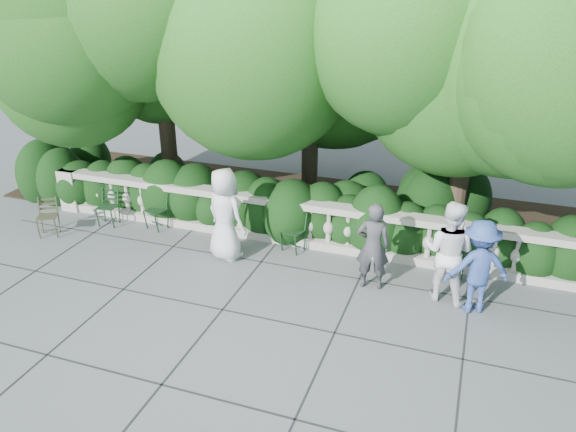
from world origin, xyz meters
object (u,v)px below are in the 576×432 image
(chair_b, at_px, (153,231))
(person_woman_grey, at_px, (373,246))
(chair_a, at_px, (107,227))
(chair_e, at_px, (289,253))
(person_older_blue, at_px, (478,267))
(person_casual_man, at_px, (448,251))
(chair_d, at_px, (449,285))
(person_businessman, at_px, (225,214))
(chair_weathered, at_px, (49,238))

(chair_b, xyz_separation_m, person_woman_grey, (5.07, -0.71, 0.83))
(chair_a, relative_size, chair_b, 1.00)
(chair_e, xyz_separation_m, person_older_blue, (3.65, -0.90, 0.84))
(chair_b, xyz_separation_m, person_casual_man, (6.37, -0.66, 0.93))
(person_woman_grey, xyz_separation_m, person_casual_man, (1.30, 0.05, 0.10))
(chair_e, xyz_separation_m, person_woman_grey, (1.84, -0.72, 0.83))
(chair_d, bearing_deg, chair_b, -175.95)
(chair_e, relative_size, person_older_blue, 0.50)
(person_older_blue, bearing_deg, person_casual_man, -45.63)
(chair_d, height_order, person_businessman, person_businessman)
(chair_b, height_order, chair_weathered, same)
(chair_b, height_order, chair_d, same)
(chair_a, bearing_deg, chair_b, 1.67)
(chair_b, bearing_deg, chair_a, -152.93)
(chair_a, bearing_deg, person_woman_grey, -13.84)
(person_businessman, height_order, person_older_blue, person_businessman)
(chair_d, xyz_separation_m, person_businessman, (-4.35, -0.36, 0.94))
(chair_d, xyz_separation_m, chair_weathered, (-8.37, -0.87, 0.00))
(person_businessman, xyz_separation_m, person_casual_man, (4.28, -0.11, -0.02))
(person_older_blue, bearing_deg, person_businessman, -25.75)
(person_woman_grey, xyz_separation_m, person_older_blue, (1.81, -0.17, 0.01))
(chair_b, relative_size, chair_d, 1.00)
(person_woman_grey, relative_size, person_casual_man, 0.90)
(chair_b, xyz_separation_m, chair_e, (3.23, 0.01, 0.00))
(chair_d, height_order, person_casual_man, person_casual_man)
(chair_d, xyz_separation_m, person_casual_man, (-0.07, -0.47, 0.93))
(chair_b, xyz_separation_m, chair_d, (6.44, -0.19, 0.00))
(chair_weathered, xyz_separation_m, person_woman_grey, (7.00, 0.35, 0.83))
(person_businessman, bearing_deg, person_woman_grey, -160.24)
(chair_d, relative_size, chair_weathered, 1.00)
(chair_a, bearing_deg, person_casual_man, -12.60)
(chair_e, height_order, person_casual_man, person_casual_man)
(chair_b, distance_m, chair_e, 3.23)
(chair_weathered, distance_m, person_older_blue, 8.85)
(chair_a, xyz_separation_m, chair_e, (4.30, 0.21, 0.00))
(person_businessman, bearing_deg, chair_a, 16.44)
(person_woman_grey, bearing_deg, chair_d, -168.58)
(chair_d, xyz_separation_m, person_older_blue, (0.44, -0.69, 0.84))
(chair_d, distance_m, person_woman_grey, 1.69)
(chair_d, relative_size, chair_e, 1.00)
(person_woman_grey, bearing_deg, chair_a, -14.19)
(chair_e, xyz_separation_m, person_businessman, (-1.14, -0.56, 0.94))
(chair_b, bearing_deg, chair_weathered, -134.79)
(chair_d, distance_m, person_older_blue, 1.17)
(person_woman_grey, distance_m, person_older_blue, 1.82)
(chair_b, height_order, person_woman_grey, person_woman_grey)
(chair_b, relative_size, person_woman_grey, 0.50)
(chair_b, distance_m, person_casual_man, 6.47)
(chair_b, relative_size, chair_e, 1.00)
(chair_d, bearing_deg, person_casual_man, -92.87)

